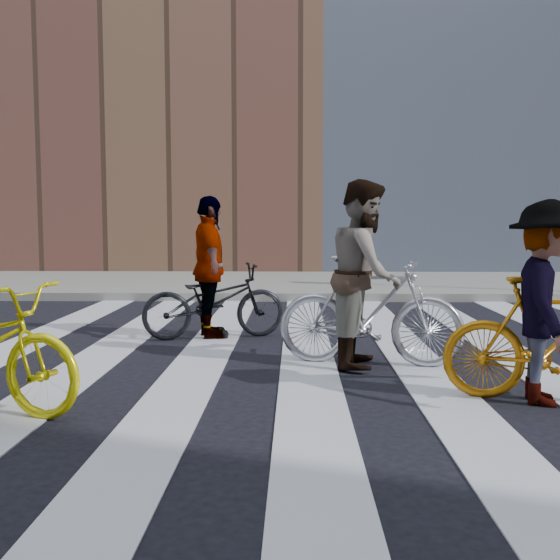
{
  "coord_description": "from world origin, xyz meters",
  "views": [
    {
      "loc": [
        -0.68,
        -6.55,
        1.44
      ],
      "look_at": [
        -0.84,
        0.3,
        0.82
      ],
      "focal_mm": 42.0,
      "sensor_mm": 36.0,
      "label": 1
    }
  ],
  "objects_px": {
    "rider_mid": "(366,274)",
    "rider_rear": "(210,267)",
    "bike_dark_rear": "(214,301)",
    "bike_yellow_right": "(552,340)",
    "bike_silver_mid": "(370,311)",
    "rider_right": "(547,302)"
  },
  "relations": [
    {
      "from": "rider_mid",
      "to": "rider_rear",
      "type": "height_order",
      "value": "rider_mid"
    },
    {
      "from": "bike_dark_rear",
      "to": "rider_rear",
      "type": "height_order",
      "value": "rider_rear"
    },
    {
      "from": "bike_yellow_right",
      "to": "bike_silver_mid",
      "type": "bearing_deg",
      "value": 57.0
    },
    {
      "from": "rider_mid",
      "to": "rider_rear",
      "type": "distance_m",
      "value": 2.28
    },
    {
      "from": "bike_dark_rear",
      "to": "rider_rear",
      "type": "bearing_deg",
      "value": 74.44
    },
    {
      "from": "bike_silver_mid",
      "to": "bike_dark_rear",
      "type": "relative_size",
      "value": 1.05
    },
    {
      "from": "bike_silver_mid",
      "to": "bike_yellow_right",
      "type": "relative_size",
      "value": 1.1
    },
    {
      "from": "rider_right",
      "to": "bike_dark_rear",
      "type": "bearing_deg",
      "value": 59.52
    },
    {
      "from": "bike_dark_rear",
      "to": "rider_rear",
      "type": "distance_m",
      "value": 0.42
    },
    {
      "from": "bike_silver_mid",
      "to": "rider_right",
      "type": "bearing_deg",
      "value": -126.11
    },
    {
      "from": "bike_silver_mid",
      "to": "rider_right",
      "type": "height_order",
      "value": "rider_right"
    },
    {
      "from": "bike_dark_rear",
      "to": "rider_right",
      "type": "bearing_deg",
      "value": -148.9
    },
    {
      "from": "bike_silver_mid",
      "to": "rider_mid",
      "type": "height_order",
      "value": "rider_mid"
    },
    {
      "from": "rider_mid",
      "to": "rider_right",
      "type": "height_order",
      "value": "rider_mid"
    },
    {
      "from": "bike_dark_rear",
      "to": "rider_right",
      "type": "distance_m",
      "value": 4.09
    },
    {
      "from": "bike_yellow_right",
      "to": "rider_right",
      "type": "relative_size",
      "value": 1.04
    },
    {
      "from": "rider_right",
      "to": "bike_silver_mid",
      "type": "bearing_deg",
      "value": 55.86
    },
    {
      "from": "bike_yellow_right",
      "to": "bike_dark_rear",
      "type": "relative_size",
      "value": 0.95
    },
    {
      "from": "bike_silver_mid",
      "to": "bike_yellow_right",
      "type": "height_order",
      "value": "bike_silver_mid"
    },
    {
      "from": "rider_mid",
      "to": "rider_right",
      "type": "xyz_separation_m",
      "value": [
        1.28,
        -1.31,
        -0.12
      ]
    },
    {
      "from": "bike_silver_mid",
      "to": "bike_dark_rear",
      "type": "bearing_deg",
      "value": 60.43
    },
    {
      "from": "bike_yellow_right",
      "to": "rider_mid",
      "type": "relative_size",
      "value": 0.9
    }
  ]
}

